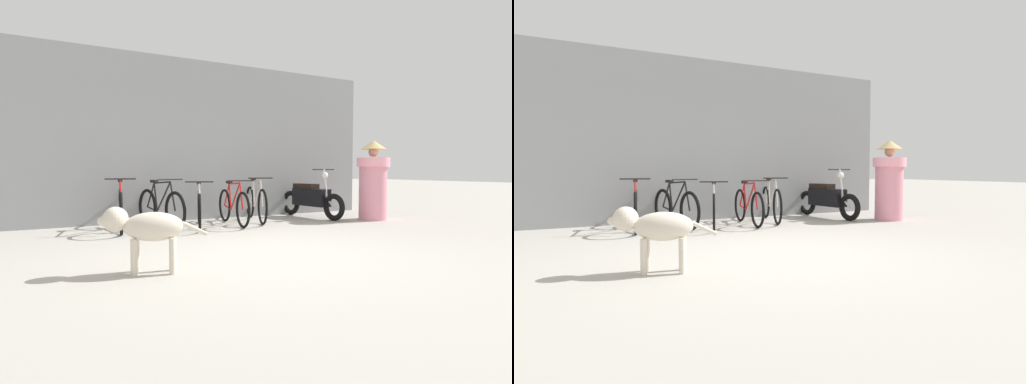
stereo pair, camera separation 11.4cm
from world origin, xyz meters
TOP-DOWN VIEW (x-y plane):
  - ground_plane at (0.00, 0.00)m, footprint 60.00×60.00m
  - shop_wall_back at (0.00, 3.59)m, footprint 8.78×0.20m
  - bicycle_0 at (-1.25, 2.70)m, footprint 0.46×1.68m
  - bicycle_1 at (-0.59, 2.70)m, footprint 0.52×1.62m
  - bicycle_2 at (0.03, 2.46)m, footprint 0.64×1.63m
  - bicycle_3 at (0.69, 2.48)m, footprint 0.46×1.61m
  - bicycle_4 at (1.28, 2.73)m, footprint 0.58×1.71m
  - motorcycle at (2.57, 2.69)m, footprint 0.58×1.84m
  - stray_dog at (-1.49, -0.25)m, footprint 1.00×0.50m
  - person_in_robes at (3.47, 1.84)m, footprint 0.90×0.90m

SIDE VIEW (x-z plane):
  - ground_plane at x=0.00m, z-range 0.00..0.00m
  - bicycle_3 at x=0.69m, z-range -0.07..0.75m
  - bicycle_2 at x=0.03m, z-range -0.07..0.75m
  - bicycle_1 at x=-0.59m, z-range -0.08..0.77m
  - bicycle_4 at x=1.28m, z-range -0.07..0.78m
  - bicycle_0 at x=-1.25m, z-range -0.08..0.79m
  - motorcycle at x=2.57m, z-range -0.11..0.91m
  - stray_dog at x=-1.49m, z-range 0.12..0.77m
  - person_in_robes at x=3.47m, z-range -0.01..1.58m
  - shop_wall_back at x=0.00m, z-range 0.00..3.17m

